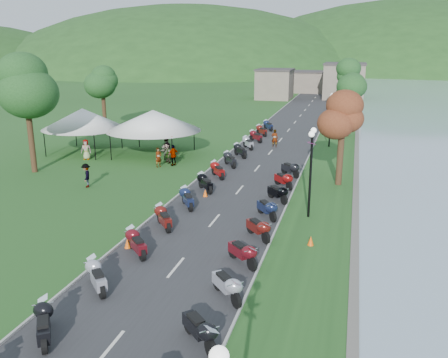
% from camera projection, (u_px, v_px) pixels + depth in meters
% --- Properties ---
extents(road, '(7.00, 120.00, 0.02)m').
position_uv_depth(road, '(280.00, 140.00, 48.71)').
color(road, '#303032').
rests_on(road, ground).
extents(hills_backdrop, '(360.00, 120.00, 76.00)m').
position_uv_depth(hills_backdrop, '(340.00, 68.00, 197.11)').
color(hills_backdrop, '#285621').
rests_on(hills_backdrop, ground).
extents(far_building, '(18.00, 16.00, 5.00)m').
position_uv_depth(far_building, '(307.00, 82.00, 90.27)').
color(far_building, '#796C5E').
rests_on(far_building, ground).
extents(moto_row_left, '(2.60, 50.72, 1.10)m').
position_uv_depth(moto_row_left, '(204.00, 183.00, 31.65)').
color(moto_row_left, '#331411').
rests_on(moto_row_left, ground).
extents(moto_row_right, '(2.60, 30.02, 1.10)m').
position_uv_depth(moto_row_right, '(250.00, 240.00, 22.52)').
color(moto_row_right, '#331411').
rests_on(moto_row_right, ground).
extents(vendor_tent_main, '(5.57, 5.57, 4.00)m').
position_uv_depth(vendor_tent_main, '(154.00, 133.00, 41.67)').
color(vendor_tent_main, white).
rests_on(vendor_tent_main, ground).
extents(vendor_tent_side, '(4.88, 4.88, 4.00)m').
position_uv_depth(vendor_tent_side, '(84.00, 131.00, 42.68)').
color(vendor_tent_side, white).
rests_on(vendor_tent_side, ground).
extents(tree_park_left, '(4.11, 4.11, 11.43)m').
position_uv_depth(tree_park_left, '(26.00, 97.00, 35.06)').
color(tree_park_left, '#265A24').
rests_on(tree_park_left, ground).
extents(tree_lakeside, '(2.72, 2.72, 7.56)m').
position_uv_depth(tree_lakeside, '(342.00, 131.00, 32.23)').
color(tree_lakeside, '#265A24').
rests_on(tree_lakeside, ground).
extents(pedestrian_a, '(0.66, 0.72, 1.59)m').
position_uv_depth(pedestrian_a, '(159.00, 167.00, 38.05)').
color(pedestrian_a, slate).
rests_on(pedestrian_a, ground).
extents(pedestrian_b, '(0.97, 0.60, 1.88)m').
position_uv_depth(pedestrian_b, '(167.00, 159.00, 40.60)').
color(pedestrian_b, slate).
rests_on(pedestrian_b, ground).
extents(pedestrian_c, '(0.86, 1.16, 1.66)m').
position_uv_depth(pedestrian_c, '(87.00, 187.00, 32.70)').
color(pedestrian_c, slate).
rests_on(pedestrian_c, ground).
extents(traffic_cone_near, '(0.33, 0.33, 0.51)m').
position_uv_depth(traffic_cone_near, '(127.00, 243.00, 22.83)').
color(traffic_cone_near, '#F2590C').
rests_on(traffic_cone_near, ground).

